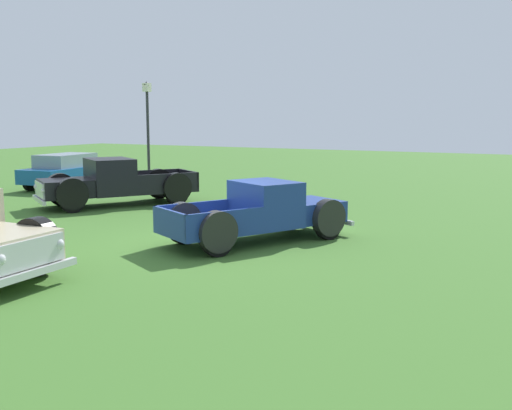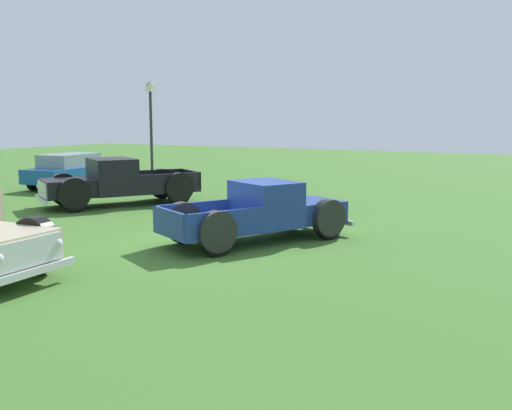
{
  "view_description": "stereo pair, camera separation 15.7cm",
  "coord_description": "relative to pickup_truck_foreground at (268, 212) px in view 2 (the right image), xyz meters",
  "views": [
    {
      "loc": [
        -11.52,
        -7.61,
        3.0
      ],
      "look_at": [
        0.9,
        -0.98,
        0.9
      ],
      "focal_mm": 41.45,
      "sensor_mm": 36.0,
      "label": 1
    },
    {
      "loc": [
        -11.44,
        -7.74,
        3.0
      ],
      "look_at": [
        0.9,
        -0.98,
        0.9
      ],
      "focal_mm": 41.45,
      "sensor_mm": 36.0,
      "label": 2
    }
  ],
  "objects": [
    {
      "name": "lamp_post_near",
      "position": [
        7.73,
        9.73,
        1.66
      ],
      "size": [
        0.36,
        0.36,
        4.5
      ],
      "color": "#2D2D33",
      "rests_on": "ground_plane"
    },
    {
      "name": "pickup_truck_foreground",
      "position": [
        0.0,
        0.0,
        0.0
      ],
      "size": [
        5.01,
        3.67,
        1.46
      ],
      "color": "navy",
      "rests_on": "ground_plane"
    },
    {
      "name": "sedan_distant_a",
      "position": [
        5.67,
        12.46,
        0.06
      ],
      "size": [
        4.52,
        2.29,
        1.45
      ],
      "color": "#195699",
      "rests_on": "ground_plane"
    },
    {
      "name": "pickup_truck_behind_left",
      "position": [
        2.47,
        7.32,
        0.07
      ],
      "size": [
        5.44,
        4.39,
        1.61
      ],
      "color": "black",
      "rests_on": "ground_plane"
    },
    {
      "name": "ground_plane",
      "position": [
        -1.21,
        1.14,
        -0.7
      ],
      "size": [
        80.0,
        80.0,
        0.0
      ],
      "primitive_type": "plane",
      "color": "#3D6B28"
    }
  ]
}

